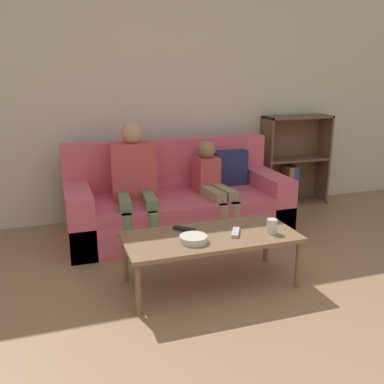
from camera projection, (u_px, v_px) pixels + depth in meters
wall_back at (161, 93)px, 4.46m from camera, size 12.00×0.06×2.60m
couch at (177, 204)px, 4.16m from camera, size 2.08×0.88×0.87m
bookshelf at (289, 169)px, 5.02m from camera, size 0.79×0.28×1.03m
coffee_table at (211, 239)px, 3.08m from camera, size 1.25×0.56×0.39m
person_adult at (134, 175)px, 3.86m from camera, size 0.42×0.64×1.09m
person_child at (213, 183)px, 4.07m from camera, size 0.29×0.63×0.89m
cup_near at (272, 226)px, 3.10m from camera, size 0.08×0.08×0.11m
tv_remote_0 at (184, 229)px, 3.15m from camera, size 0.15×0.16×0.02m
tv_remote_1 at (236, 232)px, 3.09m from camera, size 0.12×0.17×0.02m
snack_bowl at (193, 239)px, 2.94m from camera, size 0.19×0.19×0.05m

